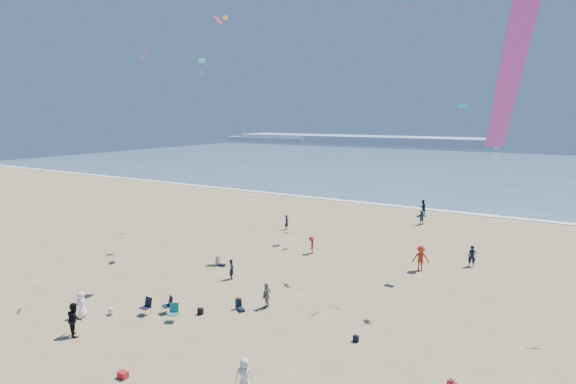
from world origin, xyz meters
The scene contains 12 objects.
ocean centered at (0.00, 95.00, 0.03)m, with size 220.00×100.00×0.06m, color #476B84.
surf_line centered at (0.00, 45.00, 0.04)m, with size 220.00×1.20×0.08m, color white.
headland_far centered at (-60.00, 170.00, 1.60)m, with size 110.00×20.00×3.20m, color #7A8EA8.
headland_near centered at (-100.00, 165.00, 1.00)m, with size 40.00×14.00×2.00m, color #7A8EA8.
standing_flyers centered at (4.85, 16.89, 0.85)m, with size 30.90×43.32×1.92m.
seated_group centered at (2.17, 5.73, 0.42)m, with size 19.76×20.07×0.84m.
chair_cluster centered at (-5.66, 6.64, 0.50)m, with size 2.72×1.51×1.00m.
white_tote centered at (-8.36, 5.31, 0.20)m, with size 0.35×0.20×0.40m, color white.
black_backpack centered at (-3.93, 7.99, 0.19)m, with size 0.30×0.22×0.38m, color black.
cooler centered at (-2.52, 1.33, 0.15)m, with size 0.45×0.30×0.30m, color red.
navy_bag centered at (5.09, 9.61, 0.17)m, with size 0.28×0.18×0.34m, color black.
kites_aloft centered at (9.17, 13.34, 15.76)m, with size 39.89×45.44×28.38m.
Camera 1 is at (13.02, -10.57, 11.40)m, focal length 28.00 mm.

